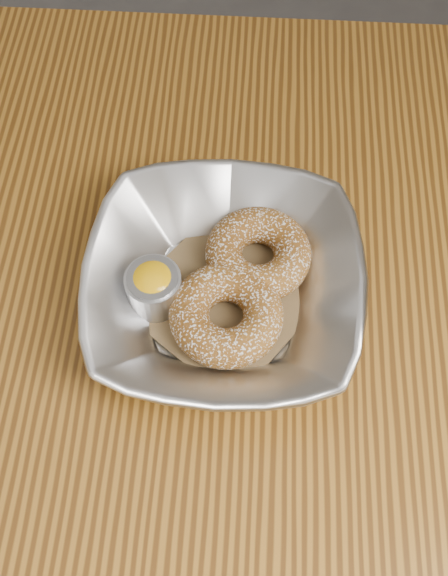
# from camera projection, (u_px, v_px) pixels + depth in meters

# --- Properties ---
(ground_plane) EXTENTS (4.00, 4.00, 0.00)m
(ground_plane) POSITION_uv_depth(u_px,v_px,m) (175.00, 479.00, 1.30)
(ground_plane) COLOR #565659
(ground_plane) RESTS_ON ground
(table) EXTENTS (1.20, 0.80, 0.75)m
(table) POSITION_uv_depth(u_px,v_px,m) (137.00, 342.00, 0.73)
(table) COLOR brown
(table) RESTS_ON ground_plane
(serving_bowl) EXTENTS (0.25, 0.25, 0.06)m
(serving_bowl) POSITION_uv_depth(u_px,v_px,m) (224.00, 288.00, 0.61)
(serving_bowl) COLOR #B7BABF
(serving_bowl) RESTS_ON table
(parchment) EXTENTS (0.20, 0.20, 0.00)m
(parchment) POSITION_uv_depth(u_px,v_px,m) (224.00, 299.00, 0.63)
(parchment) COLOR brown
(parchment) RESTS_ON table
(donut_back) EXTENTS (0.11, 0.11, 0.04)m
(donut_back) POSITION_uv_depth(u_px,v_px,m) (258.00, 254.00, 0.63)
(donut_back) COLOR brown
(donut_back) RESTS_ON parchment
(donut_front) EXTENTS (0.14, 0.14, 0.04)m
(donut_front) POSITION_uv_depth(u_px,v_px,m) (226.00, 314.00, 0.60)
(donut_front) COLOR brown
(donut_front) RESTS_ON parchment
(ramekin) EXTENTS (0.05, 0.05, 0.05)m
(ramekin) POSITION_uv_depth(u_px,v_px,m) (154.00, 287.00, 0.61)
(ramekin) COLOR #B7BABF
(ramekin) RESTS_ON table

